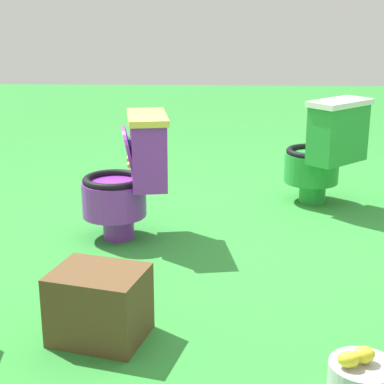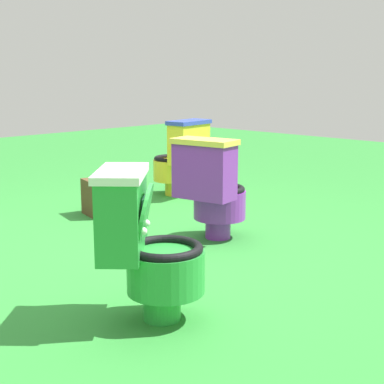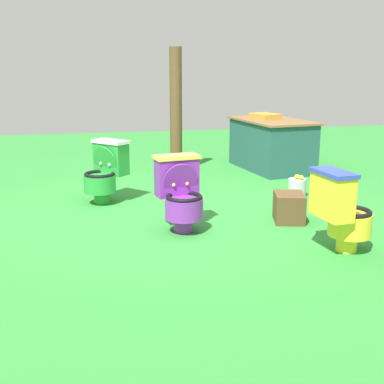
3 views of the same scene
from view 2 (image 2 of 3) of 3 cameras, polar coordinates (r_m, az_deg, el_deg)
name	(u,v)px [view 2 (image 2 of 3)]	position (r m, az deg, el deg)	size (l,w,h in m)	color
ground	(129,257)	(3.75, -6.27, -6.37)	(14.00, 14.00, 0.00)	#2D8433
toilet_green	(146,244)	(2.72, -4.59, -5.13)	(0.63, 0.63, 0.73)	green
toilet_purple	(213,188)	(4.01, 2.05, 0.38)	(0.55, 0.48, 0.73)	purple
toilet_yellow	(180,157)	(5.48, -1.18, 3.46)	(0.46, 0.53, 0.73)	yellow
small_crate	(108,196)	(4.86, -8.26, -0.43)	(0.37, 0.29, 0.30)	brown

